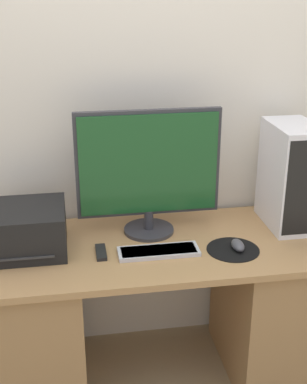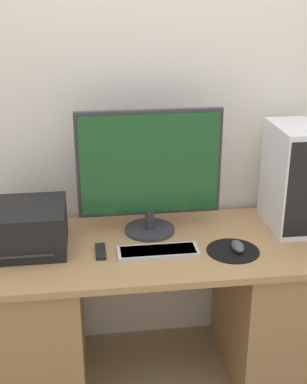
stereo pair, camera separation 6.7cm
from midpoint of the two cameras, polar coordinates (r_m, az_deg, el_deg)
wall_back at (r=2.55m, az=-0.03°, el=10.94°), size 6.40×0.05×2.70m
desk at (r=2.57m, az=1.15°, el=-12.58°), size 1.63×0.67×0.73m
monitor at (r=2.39m, az=0.37°, el=2.51°), size 0.65×0.23×0.58m
keyboard at (r=2.31m, az=1.32°, el=-6.35°), size 0.35×0.12×0.02m
mousepad at (r=2.36m, az=9.28°, el=-6.21°), size 0.23×0.23×0.00m
mouse at (r=2.35m, az=9.79°, el=-5.75°), size 0.05×0.10×0.04m
computer_tower at (r=2.56m, az=15.39°, el=1.50°), size 0.20×0.34×0.49m
printer at (r=2.38m, az=-12.61°, el=-3.75°), size 0.34×0.33×0.20m
remote_control at (r=2.32m, az=-4.84°, el=-6.35°), size 0.04×0.13×0.02m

